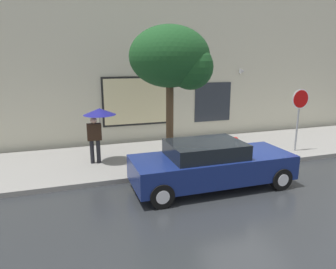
{
  "coord_description": "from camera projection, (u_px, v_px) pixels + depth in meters",
  "views": [
    {
      "loc": [
        -4.86,
        -7.6,
        3.61
      ],
      "look_at": [
        -1.75,
        1.8,
        1.2
      ],
      "focal_mm": 32.89,
      "sensor_mm": 36.0,
      "label": 1
    }
  ],
  "objects": [
    {
      "name": "fire_hydrant",
      "position": [
        235.0,
        148.0,
        10.91
      ],
      "size": [
        0.3,
        0.44,
        0.82
      ],
      "color": "red",
      "rests_on": "sidewalk"
    },
    {
      "name": "sidewalk",
      "position": [
        201.0,
        152.0,
        12.1
      ],
      "size": [
        20.0,
        4.0,
        0.15
      ],
      "primitive_type": "cube",
      "color": "gray",
      "rests_on": "ground"
    },
    {
      "name": "ground_plane",
      "position": [
        241.0,
        182.0,
        9.35
      ],
      "size": [
        60.0,
        60.0,
        0.0
      ],
      "primitive_type": "plane",
      "color": "#282B2D"
    },
    {
      "name": "pedestrian_with_umbrella",
      "position": [
        98.0,
        119.0,
        10.31
      ],
      "size": [
        1.08,
        1.08,
        1.89
      ],
      "color": "black",
      "rests_on": "sidewalk"
    },
    {
      "name": "parked_car",
      "position": [
        211.0,
        164.0,
        8.82
      ],
      "size": [
        4.64,
        1.82,
        1.37
      ],
      "color": "navy",
      "rests_on": "ground"
    },
    {
      "name": "building_facade",
      "position": [
        179.0,
        63.0,
        13.59
      ],
      "size": [
        20.0,
        0.67,
        7.0
      ],
      "color": "beige",
      "rests_on": "ground"
    },
    {
      "name": "stop_sign",
      "position": [
        300.0,
        108.0,
        11.65
      ],
      "size": [
        0.76,
        0.1,
        2.41
      ],
      "color": "gray",
      "rests_on": "sidewalk"
    },
    {
      "name": "street_tree",
      "position": [
        174.0,
        59.0,
        9.71
      ],
      "size": [
        2.6,
        2.21,
        4.54
      ],
      "color": "#4C3823",
      "rests_on": "sidewalk"
    }
  ]
}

